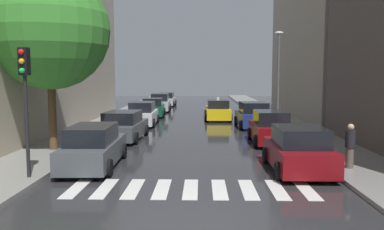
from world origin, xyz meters
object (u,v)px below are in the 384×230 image
(parked_car_left_second, at_px, (124,126))
(traffic_light_left_corner, at_px, (25,83))
(parked_car_left_fourth, at_px, (153,108))
(pedestrian_foreground, at_px, (350,145))
(parked_car_left_fifth, at_px, (160,103))
(parked_car_right_third, at_px, (253,116))
(parked_car_right_second, at_px, (270,128))
(street_tree_left, at_px, (49,30))
(lamp_post_right, at_px, (278,71))
(parked_car_left_third, at_px, (143,114))
(parked_car_left_sixth, at_px, (166,100))
(parked_car_left_nearest, at_px, (93,147))
(parked_car_right_nearest, at_px, (299,151))
(taxi_midroad, at_px, (218,110))

(parked_car_left_second, bearing_deg, traffic_light_left_corner, 172.77)
(parked_car_left_fourth, relative_size, pedestrian_foreground, 2.56)
(parked_car_left_fifth, height_order, parked_car_right_third, parked_car_left_fifth)
(parked_car_right_second, relative_size, street_tree_left, 0.51)
(street_tree_left, bearing_deg, lamp_post_right, 37.05)
(parked_car_left_second, relative_size, lamp_post_right, 0.73)
(parked_car_left_second, distance_m, lamp_post_right, 11.39)
(parked_car_left_fourth, xyz_separation_m, parked_car_right_third, (7.70, -7.03, 0.06))
(parked_car_left_third, xyz_separation_m, pedestrian_foreground, (9.63, -13.32, 0.21))
(traffic_light_left_corner, xyz_separation_m, lamp_post_right, (11.00, 14.12, 0.56))
(pedestrian_foreground, relative_size, traffic_light_left_corner, 0.38)
(parked_car_right_second, xyz_separation_m, pedestrian_foreground, (1.87, -6.03, 0.20))
(parked_car_left_fifth, distance_m, pedestrian_foreground, 26.46)
(parked_car_left_fifth, height_order, parked_car_left_sixth, parked_car_left_fifth)
(parked_car_left_sixth, bearing_deg, parked_car_right_third, -157.22)
(parked_car_left_nearest, relative_size, lamp_post_right, 0.75)
(parked_car_right_third, distance_m, pedestrian_foreground, 12.52)
(street_tree_left, bearing_deg, parked_car_left_second, 55.29)
(lamp_post_right, bearing_deg, street_tree_left, -142.95)
(pedestrian_foreground, bearing_deg, parked_car_left_second, 95.88)
(parked_car_left_nearest, xyz_separation_m, pedestrian_foreground, (9.63, -0.55, 0.23))
(parked_car_right_third, bearing_deg, parked_car_left_nearest, 144.58)
(parked_car_left_sixth, bearing_deg, parked_car_left_third, -179.26)
(parked_car_left_nearest, relative_size, pedestrian_foreground, 2.89)
(parked_car_left_third, relative_size, street_tree_left, 0.53)
(parked_car_left_fifth, bearing_deg, parked_car_right_nearest, -164.80)
(parked_car_right_third, bearing_deg, lamp_post_right, -87.12)
(parked_car_left_nearest, xyz_separation_m, parked_car_left_sixth, (0.10, 30.90, -0.03))
(parked_car_left_nearest, distance_m, parked_car_left_sixth, 30.91)
(street_tree_left, relative_size, lamp_post_right, 1.28)
(lamp_post_right, bearing_deg, parked_car_left_second, -150.26)
(parked_car_left_fifth, relative_size, traffic_light_left_corner, 1.09)
(parked_car_left_second, xyz_separation_m, parked_car_left_third, (0.13, 6.23, 0.04))
(parked_car_left_third, height_order, parked_car_right_nearest, parked_car_left_third)
(parked_car_left_third, bearing_deg, parked_car_left_nearest, 179.38)
(parked_car_left_fifth, height_order, street_tree_left, street_tree_left)
(parked_car_left_third, bearing_deg, traffic_light_left_corner, 173.22)
(pedestrian_foreground, height_order, street_tree_left, street_tree_left)
(parked_car_left_second, relative_size, parked_car_left_fifth, 0.98)
(pedestrian_foreground, bearing_deg, parked_car_left_nearest, 128.63)
(parked_car_left_second, bearing_deg, taxi_midroad, -27.01)
(parked_car_right_second, height_order, taxi_midroad, taxi_midroad)
(parked_car_left_sixth, height_order, parked_car_right_nearest, parked_car_right_nearest)
(taxi_midroad, distance_m, street_tree_left, 16.59)
(parked_car_left_nearest, distance_m, parked_car_left_fourth, 18.86)
(parked_car_left_fourth, bearing_deg, parked_car_right_second, -152.48)
(parked_car_left_fourth, relative_size, lamp_post_right, 0.66)
(traffic_light_left_corner, bearing_deg, parked_car_left_fourth, 85.62)
(parked_car_left_nearest, height_order, taxi_midroad, taxi_midroad)
(parked_car_left_second, height_order, parked_car_left_fourth, parked_car_left_fourth)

